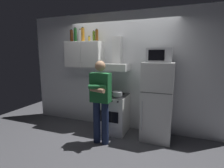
{
  "coord_description": "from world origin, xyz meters",
  "views": [
    {
      "loc": [
        1.27,
        -3.3,
        1.76
      ],
      "look_at": [
        0.0,
        0.0,
        1.15
      ],
      "focal_mm": 27.86,
      "sensor_mm": 36.0,
      "label": 1
    }
  ],
  "objects_px": {
    "bottle_wine_green": "(75,35)",
    "bottle_spice_jar": "(89,39)",
    "range_hood": "(116,61)",
    "refrigerator": "(157,102)",
    "stove_oven": "(114,113)",
    "bottle_liquor_amber": "(83,35)",
    "bottle_rum_dark": "(72,36)",
    "bottle_olive_oil": "(94,36)",
    "bottle_beer_brown": "(97,35)",
    "cooking_pot": "(118,94)",
    "microwave": "(159,55)",
    "upper_cabinet": "(84,55)",
    "bottle_vodka_clear": "(80,36)",
    "person_standing": "(101,99)"
  },
  "relations": [
    {
      "from": "bottle_liquor_amber",
      "to": "bottle_spice_jar",
      "type": "bearing_deg",
      "value": -2.77
    },
    {
      "from": "microwave",
      "to": "bottle_olive_oil",
      "type": "height_order",
      "value": "bottle_olive_oil"
    },
    {
      "from": "stove_oven",
      "to": "bottle_rum_dark",
      "type": "relative_size",
      "value": 2.91
    },
    {
      "from": "bottle_wine_green",
      "to": "bottle_spice_jar",
      "type": "bearing_deg",
      "value": -4.73
    },
    {
      "from": "upper_cabinet",
      "to": "person_standing",
      "type": "relative_size",
      "value": 0.55
    },
    {
      "from": "cooking_pot",
      "to": "bottle_rum_dark",
      "type": "bearing_deg",
      "value": 168.38
    },
    {
      "from": "microwave",
      "to": "cooking_pot",
      "type": "height_order",
      "value": "microwave"
    },
    {
      "from": "bottle_rum_dark",
      "to": "bottle_vodka_clear",
      "type": "xyz_separation_m",
      "value": [
        0.24,
        0.0,
        -0.0
      ]
    },
    {
      "from": "refrigerator",
      "to": "bottle_spice_jar",
      "type": "height_order",
      "value": "bottle_spice_jar"
    },
    {
      "from": "range_hood",
      "to": "cooking_pot",
      "type": "relative_size",
      "value": 2.35
    },
    {
      "from": "range_hood",
      "to": "person_standing",
      "type": "bearing_deg",
      "value": -93.91
    },
    {
      "from": "bottle_rum_dark",
      "to": "bottle_spice_jar",
      "type": "xyz_separation_m",
      "value": [
        0.5,
        -0.04,
        -0.09
      ]
    },
    {
      "from": "upper_cabinet",
      "to": "cooking_pot",
      "type": "distance_m",
      "value": 1.27
    },
    {
      "from": "upper_cabinet",
      "to": "bottle_spice_jar",
      "type": "bearing_deg",
      "value": -7.41
    },
    {
      "from": "range_hood",
      "to": "bottle_beer_brown",
      "type": "height_order",
      "value": "bottle_beer_brown"
    },
    {
      "from": "person_standing",
      "to": "bottle_liquor_amber",
      "type": "height_order",
      "value": "bottle_liquor_amber"
    },
    {
      "from": "microwave",
      "to": "bottle_vodka_clear",
      "type": "relative_size",
      "value": 1.62
    },
    {
      "from": "bottle_olive_oil",
      "to": "bottle_beer_brown",
      "type": "bearing_deg",
      "value": -5.6
    },
    {
      "from": "bottle_rum_dark",
      "to": "bottle_wine_green",
      "type": "height_order",
      "value": "bottle_wine_green"
    },
    {
      "from": "upper_cabinet",
      "to": "refrigerator",
      "type": "height_order",
      "value": "upper_cabinet"
    },
    {
      "from": "range_hood",
      "to": "refrigerator",
      "type": "bearing_deg",
      "value": -7.55
    },
    {
      "from": "microwave",
      "to": "bottle_spice_jar",
      "type": "xyz_separation_m",
      "value": [
        -1.6,
        0.09,
        0.37
      ]
    },
    {
      "from": "refrigerator",
      "to": "bottle_vodka_clear",
      "type": "height_order",
      "value": "bottle_vodka_clear"
    },
    {
      "from": "cooking_pot",
      "to": "bottle_wine_green",
      "type": "xyz_separation_m",
      "value": [
        -1.17,
        0.26,
        1.29
      ]
    },
    {
      "from": "upper_cabinet",
      "to": "stove_oven",
      "type": "relative_size",
      "value": 1.03
    },
    {
      "from": "stove_oven",
      "to": "range_hood",
      "type": "bearing_deg",
      "value": 90.0
    },
    {
      "from": "bottle_beer_brown",
      "to": "bottle_liquor_amber",
      "type": "height_order",
      "value": "bottle_liquor_amber"
    },
    {
      "from": "range_hood",
      "to": "refrigerator",
      "type": "distance_m",
      "value": 1.25
    },
    {
      "from": "bottle_liquor_amber",
      "to": "person_standing",
      "type": "bearing_deg",
      "value": -43.1
    },
    {
      "from": "range_hood",
      "to": "bottle_olive_oil",
      "type": "relative_size",
      "value": 3.11
    },
    {
      "from": "bottle_olive_oil",
      "to": "upper_cabinet",
      "type": "bearing_deg",
      "value": -178.18
    },
    {
      "from": "upper_cabinet",
      "to": "person_standing",
      "type": "height_order",
      "value": "upper_cabinet"
    },
    {
      "from": "bottle_vodka_clear",
      "to": "stove_oven",
      "type": "bearing_deg",
      "value": -9.11
    },
    {
      "from": "cooking_pot",
      "to": "bottle_wine_green",
      "type": "height_order",
      "value": "bottle_wine_green"
    },
    {
      "from": "upper_cabinet",
      "to": "person_standing",
      "type": "distance_m",
      "value": 1.35
    },
    {
      "from": "person_standing",
      "to": "cooking_pot",
      "type": "distance_m",
      "value": 0.52
    },
    {
      "from": "bottle_liquor_amber",
      "to": "bottle_wine_green",
      "type": "xyz_separation_m",
      "value": [
        -0.22,
        0.02,
        0.0
      ]
    },
    {
      "from": "stove_oven",
      "to": "range_hood",
      "type": "xyz_separation_m",
      "value": [
        0.0,
        0.13,
        1.16
      ]
    },
    {
      "from": "bottle_liquor_amber",
      "to": "bottle_vodka_clear",
      "type": "height_order",
      "value": "bottle_liquor_amber"
    },
    {
      "from": "microwave",
      "to": "bottle_vodka_clear",
      "type": "distance_m",
      "value": 1.92
    },
    {
      "from": "bottle_liquor_amber",
      "to": "bottle_spice_jar",
      "type": "relative_size",
      "value": 2.61
    },
    {
      "from": "bottle_rum_dark",
      "to": "refrigerator",
      "type": "bearing_deg",
      "value": -3.91
    },
    {
      "from": "bottle_liquor_amber",
      "to": "bottle_rum_dark",
      "type": "bearing_deg",
      "value": 174.82
    },
    {
      "from": "person_standing",
      "to": "bottle_rum_dark",
      "type": "height_order",
      "value": "bottle_rum_dark"
    },
    {
      "from": "range_hood",
      "to": "cooking_pot",
      "type": "bearing_deg",
      "value": -62.12
    },
    {
      "from": "upper_cabinet",
      "to": "stove_oven",
      "type": "bearing_deg",
      "value": -8.9
    },
    {
      "from": "bottle_vodka_clear",
      "to": "microwave",
      "type": "bearing_deg",
      "value": -3.91
    },
    {
      "from": "bottle_beer_brown",
      "to": "bottle_liquor_amber",
      "type": "bearing_deg",
      "value": -178.15
    },
    {
      "from": "microwave",
      "to": "bottle_spice_jar",
      "type": "bearing_deg",
      "value": 176.89
    },
    {
      "from": "stove_oven",
      "to": "refrigerator",
      "type": "xyz_separation_m",
      "value": [
        0.95,
        0.0,
        0.37
      ]
    }
  ]
}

